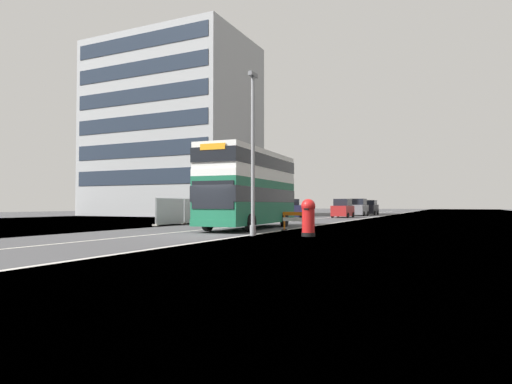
# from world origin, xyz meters

# --- Properties ---
(ground) EXTENTS (140.00, 280.00, 0.10)m
(ground) POSITION_xyz_m (0.57, 0.11, -0.05)
(ground) COLOR #424244
(double_decker_bus) EXTENTS (3.37, 10.51, 4.77)m
(double_decker_bus) POSITION_xyz_m (-0.18, 6.33, 2.54)
(double_decker_bus) COLOR #196042
(double_decker_bus) RESTS_ON ground
(lamppost_foreground) EXTENTS (0.29, 0.70, 7.83)m
(lamppost_foreground) POSITION_xyz_m (2.65, 0.81, 3.69)
(lamppost_foreground) COLOR gray
(lamppost_foreground) RESTS_ON ground
(red_pillar_postbox) EXTENTS (0.66, 0.66, 1.75)m
(red_pillar_postbox) POSITION_xyz_m (5.18, 1.51, 0.96)
(red_pillar_postbox) COLOR black
(red_pillar_postbox) RESTS_ON ground
(roadworks_barrier) EXTENTS (1.80, 0.66, 1.07)m
(roadworks_barrier) POSITION_xyz_m (3.32, 5.11, 0.67)
(roadworks_barrier) COLOR orange
(roadworks_barrier) RESTS_ON ground
(construction_site_fence) EXTENTS (0.44, 20.60, 1.99)m
(construction_site_fence) POSITION_xyz_m (-7.54, 16.64, 0.95)
(construction_site_fence) COLOR #A8AAAD
(construction_site_fence) RESTS_ON ground
(car_oncoming_near) EXTENTS (2.07, 4.30, 2.07)m
(car_oncoming_near) POSITION_xyz_m (-4.65, 24.25, 0.98)
(car_oncoming_near) COLOR navy
(car_oncoming_near) RESTS_ON ground
(car_receding_mid) EXTENTS (1.96, 4.18, 2.14)m
(car_receding_mid) POSITION_xyz_m (-0.77, 31.85, 1.00)
(car_receding_mid) COLOR maroon
(car_receding_mid) RESTS_ON ground
(car_receding_far) EXTENTS (2.10, 4.11, 2.27)m
(car_receding_far) POSITION_xyz_m (-0.75, 40.19, 1.06)
(car_receding_far) COLOR slate
(car_receding_far) RESTS_ON ground
(car_far_side) EXTENTS (2.00, 4.10, 2.12)m
(car_far_side) POSITION_xyz_m (-0.40, 46.19, 1.01)
(car_far_side) COLOR black
(car_far_side) RESTS_ON ground
(bare_tree_far_verge_near) EXTENTS (2.28, 2.77, 5.27)m
(bare_tree_far_verge_near) POSITION_xyz_m (-13.30, 37.47, 2.61)
(bare_tree_far_verge_near) COLOR #4C3D2D
(bare_tree_far_verge_near) RESTS_ON ground
(pedestrian_at_kerb) EXTENTS (0.34, 0.34, 1.73)m
(pedestrian_at_kerb) POSITION_xyz_m (3.94, 5.76, 0.87)
(pedestrian_at_kerb) COLOR #2D3342
(pedestrian_at_kerb) RESTS_ON ground
(backdrop_office_block) EXTENTS (21.27, 14.13, 23.56)m
(backdrop_office_block) POSITION_xyz_m (-24.30, 31.36, 11.79)
(backdrop_office_block) COLOR #9EA0A3
(backdrop_office_block) RESTS_ON ground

